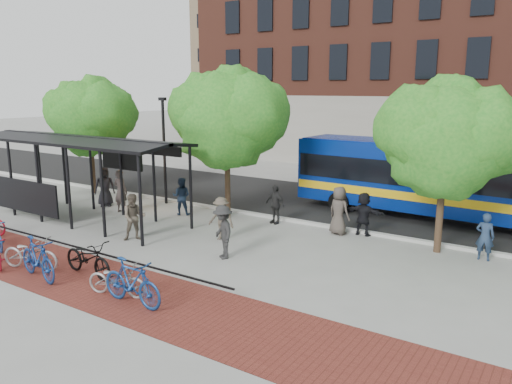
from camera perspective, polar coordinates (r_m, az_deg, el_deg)
The scene contains 27 objects.
ground at distance 17.92m, azimuth -1.79°, elevation -6.28°, with size 160.00×160.00×0.00m, color #9E9E99.
asphalt_street at distance 24.65m, azimuth 8.99°, elevation -1.36°, with size 160.00×8.00×0.01m, color black.
curb at distance 21.16m, azimuth 4.47°, elevation -3.30°, with size 160.00×0.25×0.12m, color #B7B7B2.
brick_strip at distance 15.82m, azimuth -18.60°, elevation -9.41°, with size 24.00×3.00×0.01m, color maroon.
bike_rack_rail at distance 17.31m, azimuth -18.94°, elevation -7.60°, with size 12.00×0.05×0.95m, color black.
building_tower at distance 60.51m, azimuth 8.24°, elevation 20.69°, with size 22.00×22.00×30.00m, color #7A664C.
bus_shelter at distance 22.58m, azimuth -19.76°, elevation 4.60°, with size 10.60×3.07×3.60m.
tree_a at distance 27.79m, azimuth -18.35°, elevation 8.50°, with size 4.90×4.00×6.18m.
tree_b at distance 21.47m, azimuth -3.07°, elevation 8.86°, with size 5.15×4.20×6.47m.
tree_c at distance 17.72m, azimuth 21.20°, elevation 6.13°, with size 4.66×3.80×5.92m.
lamp_post_left at distance 24.45m, azimuth -10.45°, elevation 5.01°, with size 0.35×0.20×5.12m.
bus at distance 22.42m, azimuth 20.06°, elevation 1.66°, with size 12.27×3.31×3.28m.
bike_6 at distance 17.13m, azimuth -24.38°, elevation -6.41°, with size 0.69×1.97×1.03m, color #A2A2A4.
bike_7 at distance 16.17m, azimuth -23.69°, elevation -6.99°, with size 0.59×2.10×1.26m, color navy.
bike_8 at distance 15.94m, azimuth -18.65°, elevation -7.14°, with size 0.74×2.13×1.12m, color black.
bike_10 at distance 14.24m, azimuth -15.60°, elevation -9.62°, with size 0.62×1.78×0.93m, color #949496.
bike_11 at distance 13.53m, azimuth -14.00°, elevation -9.98°, with size 0.58×2.07×1.24m, color navy.
pedestrian_0 at distance 24.85m, azimuth -16.91°, elevation 0.61°, with size 0.93×0.60×1.90m, color black.
pedestrian_1 at distance 23.35m, azimuth -15.21°, elevation 0.08°, with size 0.72×0.47×1.96m, color #3F3532.
pedestrian_2 at distance 22.41m, azimuth -8.53°, elevation -0.48°, with size 0.82×0.64×1.68m, color #1A283E.
pedestrian_3 at distance 18.55m, azimuth -4.00°, elevation -3.06°, with size 1.05×0.60×1.62m, color brown.
pedestrian_4 at distance 20.77m, azimuth 2.20°, elevation -1.40°, with size 0.96×0.40×1.64m, color #292929.
pedestrian_5 at distance 19.52m, azimuth 12.21°, elevation -2.46°, with size 1.56×0.50×1.68m, color black.
pedestrian_6 at distance 19.44m, azimuth 9.46°, elevation -2.11°, with size 0.92×0.60×1.88m, color #48403A.
pedestrian_7 at distance 17.99m, azimuth 24.70°, elevation -4.66°, with size 0.58×0.38×1.60m, color navy.
pedestrian_8 at distance 18.98m, azimuth -13.75°, elevation -2.82°, with size 0.85×0.67×1.76m, color brown.
pedestrian_9 at distance 16.55m, azimuth -3.81°, elevation -4.57°, with size 1.17×0.67×1.81m, color #282828.
Camera 1 is at (9.84, -13.90, 5.57)m, focal length 35.00 mm.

